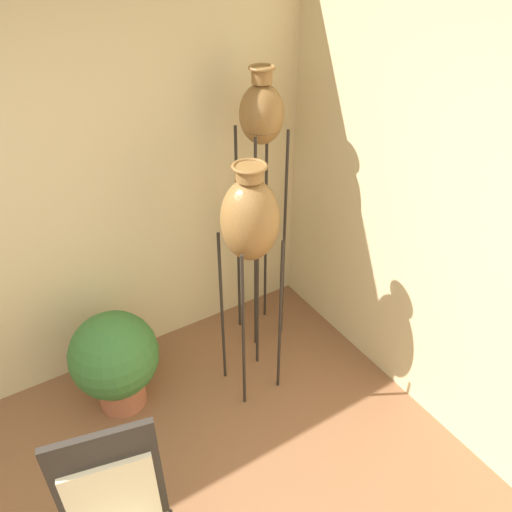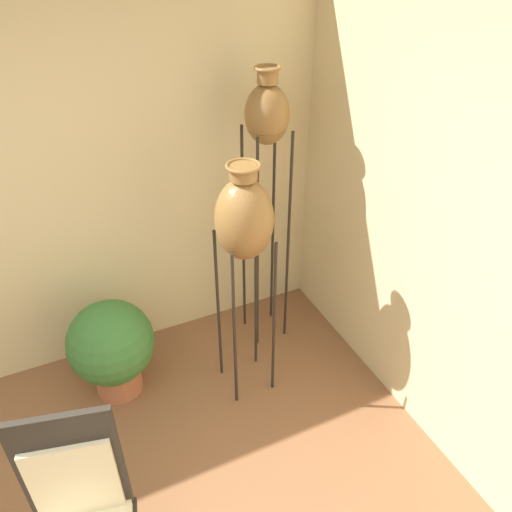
{
  "view_description": "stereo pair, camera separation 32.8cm",
  "coord_description": "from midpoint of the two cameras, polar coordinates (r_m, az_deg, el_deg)",
  "views": [
    {
      "loc": [
        0.08,
        -0.65,
        2.73
      ],
      "look_at": [
        1.51,
        1.65,
        0.88
      ],
      "focal_mm": 35.0,
      "sensor_mm": 36.0,
      "label": 1
    },
    {
      "loc": [
        0.37,
        -0.81,
        2.73
      ],
      "look_at": [
        1.51,
        1.65,
        0.88
      ],
      "focal_mm": 35.0,
      "sensor_mm": 36.0,
      "label": 2
    }
  ],
  "objects": [
    {
      "name": "vase_stand_tall",
      "position": [
        3.16,
        -2.43,
        14.77
      ],
      "size": [
        0.28,
        0.28,
        2.02
      ],
      "color": "#28231E",
      "rests_on": "ground_plane"
    },
    {
      "name": "vase_stand_medium",
      "position": [
        2.82,
        -4.02,
        3.8
      ],
      "size": [
        0.34,
        0.34,
        1.65
      ],
      "color": "#28231E",
      "rests_on": "ground_plane"
    },
    {
      "name": "potted_plant",
      "position": [
        3.41,
        -18.55,
        -11.22
      ],
      "size": [
        0.57,
        0.57,
        0.72
      ],
      "color": "#B26647",
      "rests_on": "ground_plane"
    }
  ]
}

